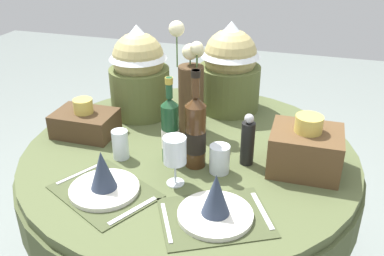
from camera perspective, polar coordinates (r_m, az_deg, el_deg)
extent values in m
cylinder|color=#4C5633|center=(1.75, -0.31, -3.40)|extent=(1.34, 1.34, 0.04)
cylinder|color=#464F2E|center=(1.80, -0.30, -6.23)|extent=(1.37, 1.37, 0.17)
cylinder|color=black|center=(1.96, -0.29, -12.80)|extent=(0.12, 0.12, 0.70)
cube|color=#41492B|center=(1.52, -11.57, -8.31)|extent=(0.42, 0.39, 0.00)
cylinder|color=silver|center=(1.51, -11.61, -8.00)|extent=(0.24, 0.24, 0.02)
cone|color=#2D384C|center=(1.47, -11.89, -5.50)|extent=(0.09, 0.09, 0.14)
cube|color=silver|center=(1.63, -14.73, -5.87)|extent=(0.10, 0.17, 0.00)
cube|color=silver|center=(1.41, -7.91, -10.86)|extent=(0.10, 0.18, 0.00)
cube|color=#41492B|center=(1.38, 3.11, -11.79)|extent=(0.42, 0.39, 0.00)
cylinder|color=silver|center=(1.37, 3.12, -11.46)|extent=(0.24, 0.24, 0.02)
cone|color=#2D384C|center=(1.32, 3.21, -8.82)|extent=(0.09, 0.09, 0.14)
cube|color=silver|center=(1.35, -3.43, -12.44)|extent=(0.10, 0.17, 0.00)
cube|color=silver|center=(1.41, 9.34, -10.80)|extent=(0.10, 0.18, 0.00)
cylinder|color=#47331E|center=(1.82, -0.13, 3.86)|extent=(0.11, 0.11, 0.29)
sphere|color=beige|center=(1.77, 0.70, 10.29)|extent=(0.06, 0.06, 0.06)
cylinder|color=#4C7038|center=(1.79, 0.69, 9.07)|extent=(0.01, 0.01, 0.04)
sphere|color=beige|center=(1.73, 0.65, 10.63)|extent=(0.05, 0.05, 0.05)
cylinder|color=#4C7038|center=(1.75, 0.64, 9.08)|extent=(0.01, 0.01, 0.06)
sphere|color=beige|center=(1.72, -2.07, 13.12)|extent=(0.06, 0.06, 0.06)
cylinder|color=#4C7038|center=(1.75, -2.02, 10.26)|extent=(0.01, 0.01, 0.14)
sphere|color=beige|center=(1.78, -0.24, 10.14)|extent=(0.07, 0.07, 0.07)
cylinder|color=#4C7038|center=(1.79, -0.24, 8.94)|extent=(0.01, 0.01, 0.03)
cylinder|color=#422814|center=(1.57, 0.46, -1.11)|extent=(0.08, 0.08, 0.25)
cylinder|color=black|center=(1.58, 0.46, -1.74)|extent=(0.08, 0.08, 0.08)
cone|color=#422814|center=(1.51, 0.48, 3.59)|extent=(0.08, 0.08, 0.03)
cylinder|color=#422814|center=(1.49, 0.49, 5.94)|extent=(0.03, 0.03, 0.10)
cylinder|color=black|center=(1.47, 0.50, 7.29)|extent=(0.03, 0.03, 0.02)
cylinder|color=#194223|center=(1.61, -2.92, -0.76)|extent=(0.07, 0.07, 0.23)
cylinder|color=silver|center=(1.62, -2.90, -1.34)|extent=(0.07, 0.07, 0.08)
cone|color=#194223|center=(1.55, -3.03, 3.52)|extent=(0.07, 0.07, 0.03)
cylinder|color=#194223|center=(1.53, -3.08, 5.38)|extent=(0.03, 0.03, 0.08)
cylinder|color=#B29933|center=(1.52, -3.10, 6.33)|extent=(0.03, 0.03, 0.02)
cylinder|color=silver|center=(1.53, -2.22, -7.32)|extent=(0.06, 0.06, 0.00)
cylinder|color=silver|center=(1.51, -2.25, -5.95)|extent=(0.01, 0.01, 0.08)
cylinder|color=silver|center=(1.46, -2.31, -2.98)|extent=(0.08, 0.08, 0.10)
cylinder|color=silver|center=(1.57, 3.70, -4.15)|extent=(0.08, 0.08, 0.11)
cylinder|color=silver|center=(1.67, -9.55, -2.18)|extent=(0.06, 0.06, 0.12)
cylinder|color=black|center=(1.61, 7.42, -2.06)|extent=(0.05, 0.05, 0.17)
sphere|color=#B7B7BC|center=(1.57, 7.64, 1.25)|extent=(0.04, 0.04, 0.04)
cylinder|color=#566033|center=(2.02, -6.93, 4.90)|extent=(0.28, 0.28, 0.22)
sphere|color=tan|center=(1.96, -7.19, 9.22)|extent=(0.24, 0.24, 0.24)
cone|color=silver|center=(1.94, -7.32, 11.36)|extent=(0.26, 0.26, 0.15)
cylinder|color=#566033|center=(2.06, 4.96, 5.40)|extent=(0.29, 0.29, 0.21)
sphere|color=tan|center=(2.01, 5.14, 9.58)|extent=(0.25, 0.25, 0.25)
cone|color=silver|center=(1.99, 5.24, 11.78)|extent=(0.28, 0.28, 0.16)
cube|color=#47331E|center=(1.89, -14.03, 0.64)|extent=(0.26, 0.18, 0.10)
cylinder|color=gold|center=(1.85, -14.30, 2.89)|extent=(0.08, 0.08, 0.06)
cube|color=brown|center=(1.62, 14.87, -2.92)|extent=(0.25, 0.22, 0.16)
cylinder|color=gold|center=(1.57, 15.34, 0.53)|extent=(0.10, 0.10, 0.06)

